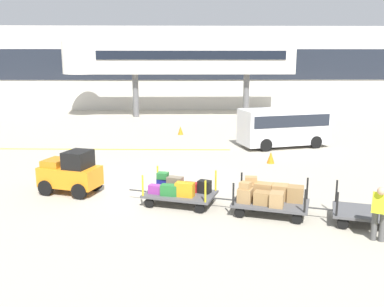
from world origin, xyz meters
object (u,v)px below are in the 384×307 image
(shuttle_van, at_px, (284,125))
(safety_cone_far, at_px, (181,130))
(baggage_cart_middle, at_px, (268,196))
(baggage_handler, at_px, (380,211))
(baggage_cart_tail, at_px, (374,214))
(baggage_tug, at_px, (71,173))
(baggage_cart_lead, at_px, (179,190))
(safety_cone_near, at_px, (271,157))

(shuttle_van, distance_m, safety_cone_far, 7.02)
(baggage_cart_middle, distance_m, baggage_handler, 3.34)
(baggage_cart_middle, height_order, safety_cone_far, baggage_cart_middle)
(baggage_handler, bearing_deg, baggage_cart_middle, 138.56)
(baggage_cart_tail, distance_m, baggage_handler, 1.33)
(shuttle_van, bearing_deg, safety_cone_far, 145.33)
(baggage_tug, relative_size, baggage_cart_middle, 0.76)
(baggage_cart_lead, relative_size, safety_cone_near, 5.59)
(baggage_cart_middle, xyz_separation_m, safety_cone_far, (-2.85, 14.37, -0.29))
(baggage_tug, height_order, baggage_handler, baggage_tug)
(shuttle_van, bearing_deg, baggage_cart_middle, -105.38)
(baggage_handler, relative_size, safety_cone_far, 2.84)
(baggage_tug, relative_size, baggage_cart_lead, 0.76)
(baggage_cart_lead, distance_m, safety_cone_far, 13.46)
(baggage_cart_middle, height_order, shuttle_van, shuttle_van)
(baggage_tug, height_order, safety_cone_near, baggage_tug)
(safety_cone_far, bearing_deg, baggage_cart_lead, -89.88)
(safety_cone_near, bearing_deg, baggage_cart_middle, -102.06)
(baggage_cart_lead, xyz_separation_m, baggage_cart_middle, (2.82, -0.91, 0.06))
(baggage_cart_lead, xyz_separation_m, safety_cone_near, (4.23, 5.66, -0.22))
(baggage_cart_tail, bearing_deg, baggage_cart_lead, 161.12)
(baggage_cart_middle, relative_size, baggage_handler, 1.97)
(baggage_cart_middle, relative_size, baggage_cart_tail, 1.00)
(baggage_cart_tail, distance_m, safety_cone_near, 7.76)
(baggage_cart_lead, xyz_separation_m, baggage_cart_tail, (5.72, -1.95, -0.15))
(baggage_tug, height_order, baggage_cart_middle, baggage_tug)
(baggage_handler, distance_m, safety_cone_near, 8.86)
(baggage_handler, bearing_deg, safety_cone_far, 107.89)
(baggage_cart_lead, distance_m, baggage_cart_tail, 6.04)
(baggage_handler, height_order, shuttle_van, shuttle_van)
(baggage_tug, xyz_separation_m, safety_cone_far, (3.88, 12.16, -0.48))
(baggage_tug, relative_size, safety_cone_far, 4.26)
(baggage_tug, bearing_deg, baggage_cart_tail, -18.71)
(baggage_cart_lead, bearing_deg, safety_cone_far, 90.12)
(baggage_tug, bearing_deg, safety_cone_near, 28.19)
(shuttle_van, bearing_deg, baggage_cart_tail, -89.87)
(baggage_handler, distance_m, shuttle_van, 12.63)
(shuttle_van, xyz_separation_m, safety_cone_far, (-5.72, 3.96, -0.96))
(baggage_tug, relative_size, baggage_cart_tail, 0.76)
(baggage_tug, bearing_deg, baggage_cart_lead, -18.46)
(shuttle_van, bearing_deg, baggage_handler, -91.68)
(safety_cone_far, bearing_deg, safety_cone_near, -61.37)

